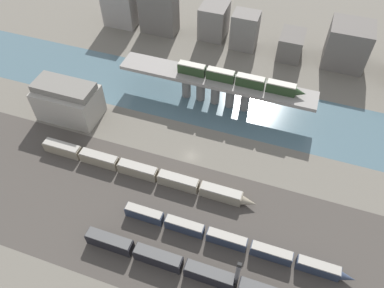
{
  "coord_description": "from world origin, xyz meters",
  "views": [
    {
      "loc": [
        24.73,
        -70.64,
        92.06
      ],
      "look_at": [
        0.0,
        1.33,
        4.27
      ],
      "focal_mm": 35.0,
      "sensor_mm": 36.0,
      "label": 1
    }
  ],
  "objects_px": {
    "train_on_bridge": "(238,79)",
    "train_yard_far": "(143,171)",
    "train_yard_near": "(215,277)",
    "train_yard_mid": "(231,241)",
    "signal_tower": "(237,275)",
    "warehouse_building": "(68,101)"
  },
  "relations": [
    {
      "from": "train_on_bridge",
      "to": "train_yard_far",
      "type": "xyz_separation_m",
      "value": [
        -18.8,
        -38.49,
        -10.65
      ]
    },
    {
      "from": "train_yard_near",
      "to": "train_on_bridge",
      "type": "bearing_deg",
      "value": 100.12
    },
    {
      "from": "train_yard_mid",
      "to": "signal_tower",
      "type": "relative_size",
      "value": 5.04
    },
    {
      "from": "train_yard_near",
      "to": "train_yard_mid",
      "type": "xyz_separation_m",
      "value": [
        1.13,
        10.57,
        -0.21
      ]
    },
    {
      "from": "train_yard_near",
      "to": "train_yard_far",
      "type": "bearing_deg",
      "value": 141.57
    },
    {
      "from": "train_yard_near",
      "to": "warehouse_building",
      "type": "height_order",
      "value": "warehouse_building"
    },
    {
      "from": "train_yard_near",
      "to": "warehouse_building",
      "type": "bearing_deg",
      "value": 148.08
    },
    {
      "from": "train_yard_far",
      "to": "signal_tower",
      "type": "relative_size",
      "value": 5.63
    },
    {
      "from": "signal_tower",
      "to": "train_yard_near",
      "type": "bearing_deg",
      "value": -172.31
    },
    {
      "from": "train_yard_far",
      "to": "signal_tower",
      "type": "distance_m",
      "value": 41.97
    },
    {
      "from": "train_yard_mid",
      "to": "signal_tower",
      "type": "height_order",
      "value": "signal_tower"
    },
    {
      "from": "warehouse_building",
      "to": "signal_tower",
      "type": "xyz_separation_m",
      "value": [
        68.88,
        -39.18,
        -0.54
      ]
    },
    {
      "from": "signal_tower",
      "to": "warehouse_building",
      "type": "bearing_deg",
      "value": 150.37
    },
    {
      "from": "train_on_bridge",
      "to": "train_yard_mid",
      "type": "relative_size",
      "value": 0.71
    },
    {
      "from": "train_yard_mid",
      "to": "train_yard_far",
      "type": "height_order",
      "value": "train_yard_far"
    },
    {
      "from": "signal_tower",
      "to": "train_yard_mid",
      "type": "bearing_deg",
      "value": 110.98
    },
    {
      "from": "train_on_bridge",
      "to": "warehouse_building",
      "type": "xyz_separation_m",
      "value": [
        -52.85,
        -22.39,
        -6.11
      ]
    },
    {
      "from": "train_yard_near",
      "to": "signal_tower",
      "type": "height_order",
      "value": "signal_tower"
    },
    {
      "from": "train_on_bridge",
      "to": "train_yard_mid",
      "type": "xyz_separation_m",
      "value": [
        12.24,
        -51.66,
        -10.69
      ]
    },
    {
      "from": "train_yard_near",
      "to": "warehouse_building",
      "type": "xyz_separation_m",
      "value": [
        -63.96,
        39.84,
        4.36
      ]
    },
    {
      "from": "train_yard_far",
      "to": "train_yard_mid",
      "type": "bearing_deg",
      "value": -22.99
    },
    {
      "from": "train_yard_mid",
      "to": "train_yard_far",
      "type": "relative_size",
      "value": 0.9
    }
  ]
}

